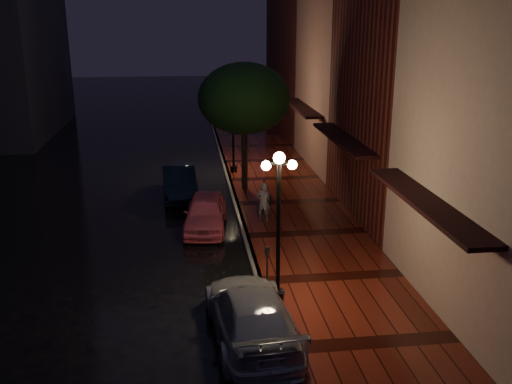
# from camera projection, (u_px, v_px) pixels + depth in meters

# --- Properties ---
(ground) EXTENTS (120.00, 120.00, 0.00)m
(ground) POSITION_uv_depth(u_px,v_px,m) (246.00, 239.00, 20.97)
(ground) COLOR black
(ground) RESTS_ON ground
(sidewalk) EXTENTS (4.50, 60.00, 0.15)m
(sidewalk) POSITION_uv_depth(u_px,v_px,m) (306.00, 235.00, 21.22)
(sidewalk) COLOR #42130B
(sidewalk) RESTS_ON ground
(curb) EXTENTS (0.25, 60.00, 0.15)m
(curb) POSITION_uv_depth(u_px,v_px,m) (246.00, 238.00, 20.95)
(curb) COLOR #595451
(curb) RESTS_ON ground
(storefront_mid) EXTENTS (5.00, 8.00, 11.00)m
(storefront_mid) POSITION_uv_depth(u_px,v_px,m) (419.00, 80.00, 22.08)
(storefront_mid) COLOR #511914
(storefront_mid) RESTS_ON ground
(storefront_far) EXTENTS (5.00, 8.00, 9.00)m
(storefront_far) POSITION_uv_depth(u_px,v_px,m) (357.00, 83.00, 29.96)
(storefront_far) COLOR #8C5951
(storefront_far) RESTS_ON ground
(storefront_extra) EXTENTS (5.00, 12.00, 10.00)m
(storefront_extra) POSITION_uv_depth(u_px,v_px,m) (315.00, 59.00, 39.28)
(storefront_extra) COLOR #511914
(storefront_extra) RESTS_ON ground
(streetlamp_near) EXTENTS (0.96, 0.36, 4.31)m
(streetlamp_near) POSITION_uv_depth(u_px,v_px,m) (278.00, 219.00, 15.51)
(streetlamp_near) COLOR black
(streetlamp_near) RESTS_ON sidewalk
(streetlamp_far) EXTENTS (0.96, 0.36, 4.31)m
(streetlamp_far) POSITION_uv_depth(u_px,v_px,m) (233.00, 125.00, 28.77)
(streetlamp_far) COLOR black
(streetlamp_far) RESTS_ON sidewalk
(street_tree) EXTENTS (4.16, 4.16, 5.80)m
(street_tree) POSITION_uv_depth(u_px,v_px,m) (244.00, 101.00, 25.47)
(street_tree) COLOR black
(street_tree) RESTS_ON sidewalk
(pink_car) EXTENTS (1.96, 3.99, 1.31)m
(pink_car) POSITION_uv_depth(u_px,v_px,m) (205.00, 213.00, 21.82)
(pink_car) COLOR #E75F75
(pink_car) RESTS_ON ground
(navy_car) EXTENTS (1.69, 4.24, 1.37)m
(navy_car) POSITION_uv_depth(u_px,v_px,m) (179.00, 182.00, 25.77)
(navy_car) COLOR black
(navy_car) RESTS_ON ground
(silver_car) EXTENTS (2.31, 4.99, 1.41)m
(silver_car) POSITION_uv_depth(u_px,v_px,m) (252.00, 314.00, 14.32)
(silver_car) COLOR #97979E
(silver_car) RESTS_ON ground
(woman_with_umbrella) EXTENTS (0.91, 0.92, 2.18)m
(woman_with_umbrella) POSITION_uv_depth(u_px,v_px,m) (264.00, 186.00, 21.97)
(woman_with_umbrella) COLOR white
(woman_with_umbrella) RESTS_ON sidewalk
(parking_meter) EXTENTS (0.15, 0.13, 1.35)m
(parking_meter) POSITION_uv_depth(u_px,v_px,m) (267.00, 264.00, 16.60)
(parking_meter) COLOR black
(parking_meter) RESTS_ON sidewalk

